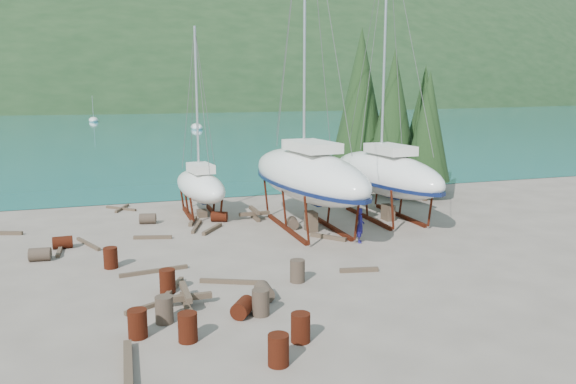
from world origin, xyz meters
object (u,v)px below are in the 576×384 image
object	(u,v)px
small_sailboat_shore	(200,185)
worker	(360,225)
large_sailboat_far	(385,173)
large_sailboat_near	(308,175)

from	to	relation	value
small_sailboat_shore	worker	size ratio (longest dim) A/B	6.31
small_sailboat_shore	worker	world-z (taller)	small_sailboat_shore
large_sailboat_far	worker	xyz separation A→B (m)	(-3.56, -4.26, -1.77)
small_sailboat_shore	large_sailboat_near	bearing A→B (deg)	-52.33
large_sailboat_far	small_sailboat_shore	world-z (taller)	large_sailboat_far
large_sailboat_far	worker	world-z (taller)	large_sailboat_far
large_sailboat_far	small_sailboat_shore	size ratio (longest dim) A/B	1.49
large_sailboat_far	worker	distance (m)	5.83
large_sailboat_far	small_sailboat_shore	bearing A→B (deg)	153.02
large_sailboat_near	large_sailboat_far	bearing A→B (deg)	4.29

